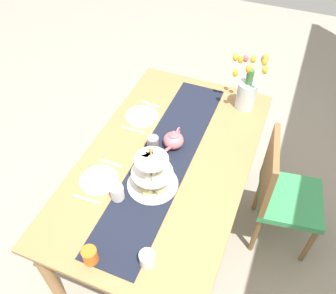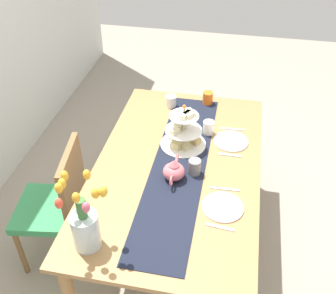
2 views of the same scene
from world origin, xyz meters
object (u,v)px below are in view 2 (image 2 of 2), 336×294
mug_grey (195,167)px  mug_white_text (208,128)px  dinner_plate_right (231,141)px  knife_right (232,129)px  cream_jug (171,101)px  fork_left (220,227)px  tiered_cake_stand (183,133)px  teapot (174,171)px  dinner_plate_left (223,207)px  knife_left (225,189)px  chair_left (59,202)px  tulip_vase (85,224)px  dining_table (177,177)px  mug_orange (208,98)px  fork_right (229,155)px

mug_grey → mug_white_text: mug_grey is taller
dinner_plate_right → knife_right: bearing=0.0°
cream_jug → fork_left: (-1.11, -0.48, -0.04)m
tiered_cake_stand → teapot: tiered_cake_stand is taller
dinner_plate_left → knife_left: (0.14, 0.00, -0.00)m
dinner_plate_right → knife_right: (0.14, 0.00, -0.00)m
dinner_plate_left → knife_right: size_ratio=1.35×
chair_left → knife_right: chair_left is taller
tulip_vase → mug_white_text: (1.05, -0.47, -0.10)m
dinner_plate_right → knife_right: size_ratio=1.35×
dining_table → dinner_plate_left: size_ratio=7.52×
tiered_cake_stand → fork_left: (-0.66, -0.31, -0.09)m
tiered_cake_stand → knife_right: (0.23, -0.31, -0.09)m
tiered_cake_stand → mug_orange: (0.54, -0.10, -0.05)m
dining_table → fork_right: fork_right is taller
dinner_plate_left → mug_grey: size_ratio=2.42×
teapot → mug_orange: bearing=-6.3°
knife_right → mug_grey: 0.54m
tulip_vase → dinner_plate_right: size_ratio=1.87×
dining_table → knife_right: 0.55m
cream_jug → mug_white_text: size_ratio=0.89×
mug_orange → knife_left: bearing=-167.0°
tiered_cake_stand → cream_jug: 0.48m
cream_jug → knife_right: (-0.22, -0.48, -0.04)m
cream_jug → chair_left: bearing=147.5°
mug_grey → tiered_cake_stand: bearing=23.1°
knife_left → mug_grey: mug_grey is taller
teapot → knife_left: bearing=-96.2°
tulip_vase → dinner_plate_right: bearing=-32.8°
dining_table → dinner_plate_right: (0.30, -0.31, 0.10)m
knife_left → knife_right: same height
fork_right → dining_table: bearing=117.5°
dining_table → cream_jug: cream_jug is taller
chair_left → knife_left: bearing=-86.4°
fork_left → tulip_vase: bearing=110.2°
mug_orange → tulip_vase: bearing=163.5°
knife_right → dinner_plate_left: bearing=180.0°
fork_left → mug_grey: mug_grey is taller
mug_orange → dining_table: bearing=172.7°
dining_table → mug_grey: bearing=-114.8°
fork_left → knife_right: same height
teapot → mug_white_text: bearing=-16.5°
fork_right → mug_white_text: (0.21, 0.16, 0.04)m
teapot → fork_right: bearing=-47.4°
fork_right → mug_grey: 0.29m
fork_left → mug_orange: 1.22m
fork_right → mug_white_text: 0.27m
mug_grey → mug_orange: 0.81m
dining_table → mug_grey: size_ratio=18.20×
mug_grey → dinner_plate_left: bearing=-142.1°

